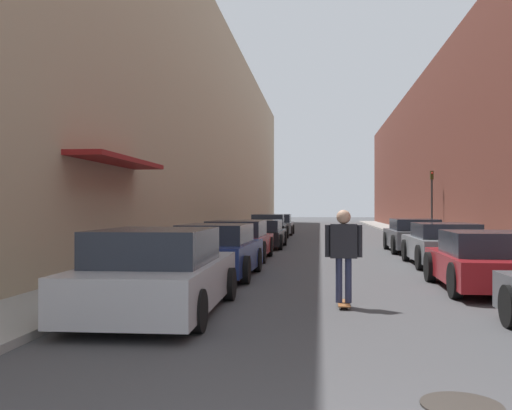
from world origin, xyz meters
TOP-DOWN VIEW (x-y plane):
  - ground at (0.00, 26.30)m, footprint 144.65×144.65m
  - curb_strip_left at (-5.04, 32.88)m, footprint 1.80×65.75m
  - curb_strip_right at (5.04, 32.88)m, footprint 1.80×65.75m
  - building_row_left at (-7.94, 32.87)m, footprint 4.90×65.75m
  - building_row_right at (7.94, 32.87)m, footprint 4.90×65.75m
  - parked_car_left_0 at (-3.05, 6.49)m, footprint 2.05×4.50m
  - parked_car_left_1 at (-2.97, 11.33)m, footprint 1.91×3.97m
  - parked_car_left_2 at (-3.15, 16.11)m, footprint 2.09×4.22m
  - parked_car_left_3 at (-2.98, 21.74)m, footprint 2.06×4.43m
  - parked_car_left_4 at (-3.17, 27.66)m, footprint 1.97×4.33m
  - parked_car_left_5 at (-3.04, 33.16)m, footprint 1.87×3.95m
  - parked_car_right_1 at (2.98, 9.76)m, footprint 1.99×4.03m
  - parked_car_right_2 at (3.17, 14.78)m, footprint 1.98×4.20m
  - parked_car_right_3 at (3.14, 20.00)m, footprint 1.96×4.10m
  - skateboarder at (-0.04, 7.47)m, footprint 0.64×0.78m
  - manhole_cover at (0.77, 2.61)m, footprint 0.70×0.70m
  - traffic_light at (5.41, 28.36)m, footprint 0.16×0.22m

SIDE VIEW (x-z plane):
  - ground at x=0.00m, z-range 0.00..0.00m
  - manhole_cover at x=0.77m, z-range 0.00..0.02m
  - curb_strip_left at x=-5.04m, z-range 0.00..0.12m
  - curb_strip_right at x=5.04m, z-range 0.00..0.12m
  - parked_car_left_3 at x=-2.98m, z-range -0.01..1.17m
  - parked_car_right_1 at x=2.98m, z-range -0.01..1.21m
  - parked_car_left_5 at x=-3.04m, z-range -0.03..1.27m
  - parked_car_right_2 at x=3.17m, z-range -0.01..1.25m
  - parked_car_left_2 at x=-3.15m, z-range -0.02..1.27m
  - parked_car_right_3 at x=3.14m, z-range -0.01..1.27m
  - parked_car_left_1 at x=-2.97m, z-range -0.02..1.29m
  - parked_car_left_0 at x=-3.05m, z-range -0.04..1.34m
  - parked_car_left_4 at x=-3.17m, z-range -0.02..1.33m
  - skateboarder at x=-0.04m, z-range 0.19..1.87m
  - traffic_light at x=5.41m, z-range 0.53..4.06m
  - building_row_right at x=7.94m, z-range 0.00..10.18m
  - building_row_left at x=-7.94m, z-range 0.00..12.64m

